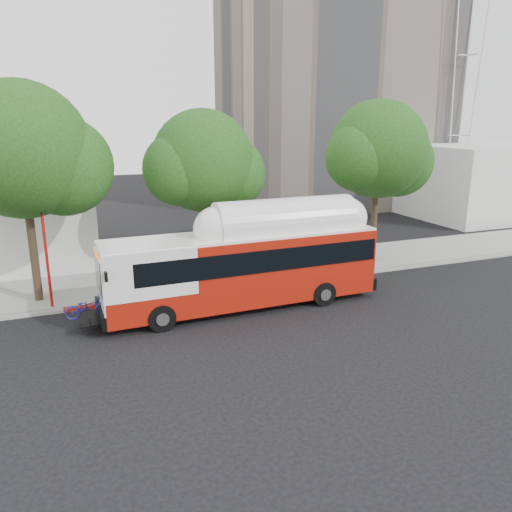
# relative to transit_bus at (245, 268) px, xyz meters

# --- Properties ---
(ground) EXTENTS (120.00, 120.00, 0.00)m
(ground) POSITION_rel_transit_bus_xyz_m (0.43, -1.62, -1.79)
(ground) COLOR black
(ground) RESTS_ON ground
(sidewalk) EXTENTS (60.00, 5.00, 0.15)m
(sidewalk) POSITION_rel_transit_bus_xyz_m (0.43, 4.88, -1.71)
(sidewalk) COLOR gray
(sidewalk) RESTS_ON ground
(curb_strip) EXTENTS (60.00, 0.30, 0.15)m
(curb_strip) POSITION_rel_transit_bus_xyz_m (0.43, 2.28, -1.71)
(curb_strip) COLOR gray
(curb_strip) RESTS_ON ground
(red_curb_segment) EXTENTS (10.00, 0.32, 0.16)m
(red_curb_segment) POSITION_rel_transit_bus_xyz_m (-2.57, 2.28, -1.71)
(red_curb_segment) COLOR maroon
(red_curb_segment) RESTS_ON ground
(street_tree_left) EXTENTS (6.67, 5.80, 9.74)m
(street_tree_left) POSITION_rel_transit_bus_xyz_m (-8.10, 3.94, 4.82)
(street_tree_left) COLOR #2D2116
(street_tree_left) RESTS_ON ground
(street_tree_mid) EXTENTS (5.75, 5.00, 8.62)m
(street_tree_mid) POSITION_rel_transit_bus_xyz_m (-0.17, 4.44, 4.12)
(street_tree_mid) COLOR #2D2116
(street_tree_mid) RESTS_ON ground
(street_tree_right) EXTENTS (6.21, 5.40, 9.18)m
(street_tree_right) POSITION_rel_transit_bus_xyz_m (9.87, 4.24, 4.47)
(street_tree_right) COLOR #2D2116
(street_tree_right) RESTS_ON ground
(apartment_tower) EXTENTS (18.00, 18.00, 37.00)m
(apartment_tower) POSITION_rel_transit_bus_xyz_m (18.43, 26.38, 15.83)
(apartment_tower) COLOR gray
(apartment_tower) RESTS_ON ground
(horizon_block) EXTENTS (20.00, 12.00, 6.00)m
(horizon_block) POSITION_rel_transit_bus_xyz_m (30.43, 14.38, 1.21)
(horizon_block) COLOR silver
(horizon_block) RESTS_ON ground
(transit_bus) EXTENTS (13.01, 3.04, 3.83)m
(transit_bus) POSITION_rel_transit_bus_xyz_m (0.00, 0.00, 0.00)
(transit_bus) COLOR #9D170A
(transit_bus) RESTS_ON ground
(signal_pole) EXTENTS (0.13, 0.42, 4.48)m
(signal_pole) POSITION_rel_transit_bus_xyz_m (-8.02, 2.71, 0.51)
(signal_pole) COLOR red
(signal_pole) RESTS_ON ground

